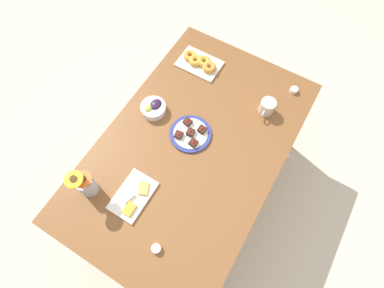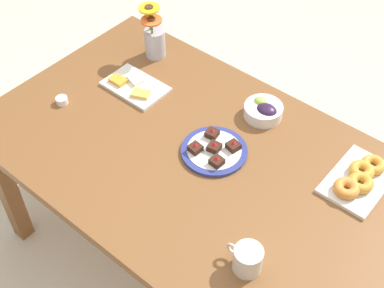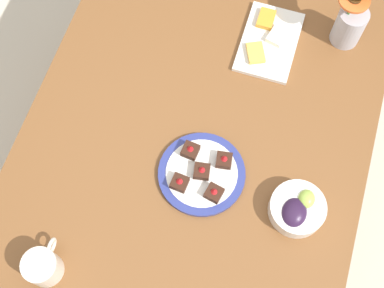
{
  "view_description": "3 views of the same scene",
  "coord_description": "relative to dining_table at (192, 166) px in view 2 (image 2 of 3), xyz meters",
  "views": [
    {
      "loc": [
        0.61,
        0.36,
        2.33
      ],
      "look_at": [
        0.0,
        0.0,
        0.78
      ],
      "focal_mm": 28.0,
      "sensor_mm": 36.0,
      "label": 1
    },
    {
      "loc": [
        -0.86,
        1.03,
        2.2
      ],
      "look_at": [
        0.0,
        0.0,
        0.78
      ],
      "focal_mm": 50.0,
      "sensor_mm": 36.0,
      "label": 2
    },
    {
      "loc": [
        -0.53,
        -0.17,
        2.18
      ],
      "look_at": [
        0.0,
        0.0,
        0.78
      ],
      "focal_mm": 50.0,
      "sensor_mm": 36.0,
      "label": 3
    }
  ],
  "objects": [
    {
      "name": "cheese_platter",
      "position": [
        0.42,
        -0.12,
        0.1
      ],
      "size": [
        0.26,
        0.17,
        0.03
      ],
      "color": "white",
      "rests_on": "dining_table"
    },
    {
      "name": "flower_vase",
      "position": [
        0.5,
        -0.34,
        0.17
      ],
      "size": [
        0.12,
        0.11,
        0.24
      ],
      "color": "#B2B2BC",
      "rests_on": "dining_table"
    },
    {
      "name": "croissant_platter",
      "position": [
        -0.54,
        -0.26,
        0.11
      ],
      "size": [
        0.19,
        0.28,
        0.05
      ],
      "color": "white",
      "rests_on": "dining_table"
    },
    {
      "name": "grape_bowl",
      "position": [
        -0.09,
        -0.33,
        0.12
      ],
      "size": [
        0.15,
        0.15,
        0.07
      ],
      "color": "white",
      "rests_on": "dining_table"
    },
    {
      "name": "ground_plane",
      "position": [
        0.0,
        0.0,
        -0.65
      ],
      "size": [
        6.0,
        6.0,
        0.0
      ],
      "primitive_type": "plane",
      "color": "beige"
    },
    {
      "name": "dessert_plate",
      "position": [
        -0.07,
        -0.05,
        0.1
      ],
      "size": [
        0.25,
        0.25,
        0.05
      ],
      "color": "navy",
      "rests_on": "dining_table"
    },
    {
      "name": "coffee_mug",
      "position": [
        -0.44,
        0.26,
        0.13
      ],
      "size": [
        0.13,
        0.09,
        0.09
      ],
      "color": "beige",
      "rests_on": "dining_table"
    },
    {
      "name": "dining_table",
      "position": [
        0.0,
        0.0,
        0.0
      ],
      "size": [
        1.6,
        1.0,
        0.74
      ],
      "color": "brown",
      "rests_on": "ground_plane"
    },
    {
      "name": "jam_cup_berry",
      "position": [
        0.57,
        0.13,
        0.1
      ],
      "size": [
        0.05,
        0.05,
        0.03
      ],
      "color": "white",
      "rests_on": "dining_table"
    }
  ]
}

